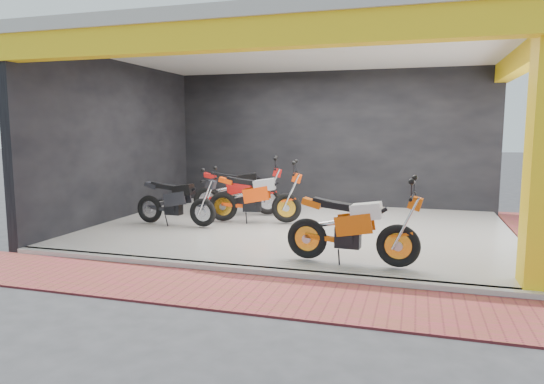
% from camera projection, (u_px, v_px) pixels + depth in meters
% --- Properties ---
extents(ground, '(80.00, 80.00, 0.00)m').
position_uv_depth(ground, '(271.00, 256.00, 7.85)').
color(ground, '#2D2D30').
rests_on(ground, ground).
extents(showroom_floor, '(8.00, 6.00, 0.10)m').
position_uv_depth(showroom_floor, '(300.00, 229.00, 9.74)').
color(showroom_floor, silver).
rests_on(showroom_floor, ground).
extents(showroom_ceiling, '(8.40, 6.40, 0.20)m').
position_uv_depth(showroom_ceiling, '(301.00, 47.00, 9.28)').
color(showroom_ceiling, beige).
rests_on(showroom_ceiling, corner_column).
extents(back_wall, '(8.20, 0.20, 3.50)m').
position_uv_depth(back_wall, '(328.00, 141.00, 12.47)').
color(back_wall, black).
rests_on(back_wall, ground).
extents(left_wall, '(0.20, 6.20, 3.50)m').
position_uv_depth(left_wall, '(120.00, 142.00, 10.69)').
color(left_wall, black).
rests_on(left_wall, ground).
extents(header_beam_front, '(8.40, 0.30, 0.40)m').
position_uv_depth(header_beam_front, '(250.00, 34.00, 6.47)').
color(header_beam_front, yellow).
rests_on(header_beam_front, corner_column).
extents(header_beam_right, '(0.30, 6.40, 0.40)m').
position_uv_depth(header_beam_right, '(532.00, 54.00, 8.19)').
color(header_beam_right, yellow).
rests_on(header_beam_right, corner_column).
extents(floor_kerb, '(8.00, 0.20, 0.10)m').
position_uv_depth(floor_kerb, '(251.00, 271.00, 6.87)').
color(floor_kerb, silver).
rests_on(floor_kerb, ground).
extents(paver_front, '(9.00, 1.40, 0.03)m').
position_uv_depth(paver_front, '(231.00, 290.00, 6.14)').
color(paver_front, maroon).
rests_on(paver_front, ground).
extents(moto_hero, '(2.08, 0.89, 1.25)m').
position_uv_depth(moto_hero, '(399.00, 225.00, 6.71)').
color(moto_hero, '#D75409').
rests_on(moto_hero, showroom_floor).
extents(moto_row_a, '(2.16, 1.08, 1.26)m').
position_uv_depth(moto_row_a, '(287.00, 193.00, 9.93)').
color(moto_row_a, '#FF460A').
rests_on(moto_row_a, showroom_floor).
extents(moto_row_b, '(1.93, 0.80, 1.16)m').
position_uv_depth(moto_row_b, '(203.00, 199.00, 9.55)').
color(moto_row_b, black).
rests_on(moto_row_b, showroom_floor).
extents(moto_row_d, '(2.24, 1.31, 1.29)m').
position_uv_depth(moto_row_d, '(268.00, 187.00, 10.91)').
color(moto_row_d, '#AF1512').
rests_on(moto_row_d, showroom_floor).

